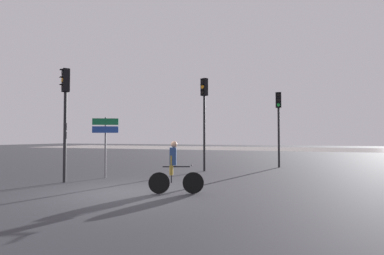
{
  "coord_description": "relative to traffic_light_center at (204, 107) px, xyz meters",
  "views": [
    {
      "loc": [
        5.34,
        -8.2,
        1.73
      ],
      "look_at": [
        0.5,
        5.0,
        2.2
      ],
      "focal_mm": 28.0,
      "sensor_mm": 36.0,
      "label": 1
    }
  ],
  "objects": [
    {
      "name": "traffic_light_center",
      "position": [
        0.0,
        0.0,
        0.0
      ],
      "size": [
        0.39,
        0.41,
        4.79
      ],
      "rotation": [
        0.0,
        0.0,
        2.71
      ],
      "color": "black",
      "rests_on": "ground"
    },
    {
      "name": "cyclist",
      "position": [
        1.01,
        -6.19,
        -2.49
      ],
      "size": [
        1.6,
        0.73,
        1.62
      ],
      "rotation": [
        0.0,
        0.0,
        -1.19
      ],
      "color": "black",
      "rests_on": "ground"
    },
    {
      "name": "water_strip",
      "position": [
        -0.62,
        32.71,
        -3.31
      ],
      "size": [
        80.0,
        16.0,
        0.01
      ],
      "primitive_type": "cube",
      "color": "#9E937F",
      "rests_on": "ground"
    },
    {
      "name": "traffic_light_far_right",
      "position": [
        3.47,
        3.3,
        -0.28
      ],
      "size": [
        0.33,
        0.35,
        4.36
      ],
      "rotation": [
        0.0,
        0.0,
        3.2
      ],
      "color": "black",
      "rests_on": "ground"
    },
    {
      "name": "direction_sign_post",
      "position": [
        -3.19,
        -3.93,
        -1.52
      ],
      "size": [
        1.0,
        0.51,
        2.6
      ],
      "rotation": [
        0.0,
        0.0,
        3.59
      ],
      "color": "slate",
      "rests_on": "ground"
    },
    {
      "name": "ground_plane",
      "position": [
        -0.62,
        -6.5,
        -3.31
      ],
      "size": [
        120.0,
        120.0,
        0.0
      ],
      "primitive_type": "plane",
      "color": "#333338"
    },
    {
      "name": "traffic_light_near_left",
      "position": [
        -3.9,
        -5.52,
        -0.25
      ],
      "size": [
        0.4,
        0.42,
        4.41
      ],
      "rotation": [
        0.0,
        0.0,
        2.56
      ],
      "color": "black",
      "rests_on": "ground"
    }
  ]
}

